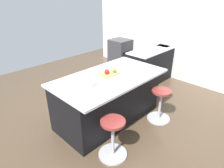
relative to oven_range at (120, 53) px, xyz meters
name	(u,v)px	position (x,y,z in m)	size (l,w,h in m)	color
ground_plane	(105,115)	(2.36, 1.72, -0.44)	(7.41, 7.41, 0.00)	brown
interior_partition_left	(179,28)	(-0.35, 1.72, 0.96)	(0.12, 5.70, 2.79)	silver
sink_cabinet	(158,62)	(0.00, 1.43, 0.02)	(2.16, 0.60, 1.18)	black
oven_range	(120,53)	(0.00, 0.00, 0.00)	(0.60, 0.61, 0.87)	#38383D
kitchen_island	(108,97)	(2.37, 1.83, 0.02)	(2.05, 1.13, 0.91)	black
stool_by_window	(160,106)	(1.73, 2.58, -0.13)	(0.44, 0.44, 0.64)	#B7B7BC
stool_middle	(113,139)	(3.02, 2.58, -0.13)	(0.44, 0.44, 0.64)	#B7B7BC
cutting_board	(108,74)	(2.34, 1.81, 0.48)	(0.36, 0.24, 0.02)	tan
apple_green	(115,70)	(2.21, 1.84, 0.53)	(0.08, 0.08, 0.08)	#609E2D
apple_red	(107,72)	(2.37, 1.79, 0.54)	(0.09, 0.09, 0.09)	red
water_bottle	(90,81)	(2.91, 1.97, 0.60)	(0.06, 0.06, 0.31)	silver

